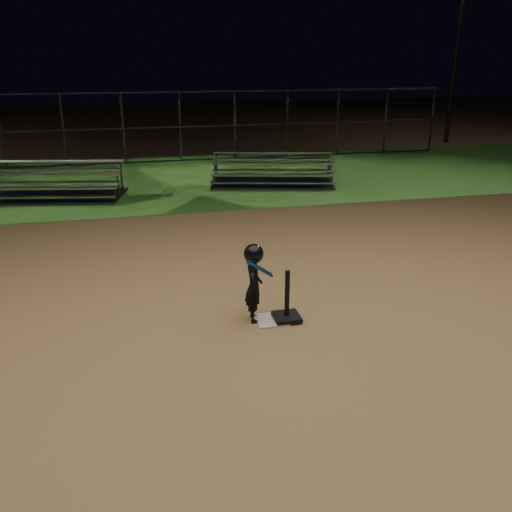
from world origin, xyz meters
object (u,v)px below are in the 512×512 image
Objects in this scene: home_plate at (271,320)px; light_pole_right at (461,22)px; batting_tee at (287,310)px; child_batter at (254,281)px; bleacher_right at (273,178)px; bleacher_left at (53,191)px.

light_pole_right is at bearing 51.23° from home_plate.
batting_tee is 0.66× the size of child_batter.
light_pole_right is (11.78, 14.98, 4.78)m from batting_tee.
bleacher_right is at bearing -147.17° from light_pole_right.
child_batter reaches higher than bleacher_right.
light_pole_right reaches higher than batting_tee.
child_batter reaches higher than bleacher_left.
bleacher_left is at bearing 115.21° from home_plate.
bleacher_left is 0.48× the size of light_pole_right.
bleacher_left reaches higher than bleacher_right.
bleacher_right reaches higher than home_plate.
child_batter reaches higher than home_plate.
bleacher_right is (2.31, 8.69, 0.17)m from home_plate.
home_plate is 0.11× the size of bleacher_right.
bleacher_left is (-3.73, 8.34, -0.44)m from child_batter.
batting_tee is 0.19× the size of bleacher_left.
bleacher_left is 1.02× the size of bleacher_right.
bleacher_left is at bearing 28.30° from child_batter.
batting_tee is 0.20× the size of bleacher_right.
child_batter is 0.14× the size of light_pole_right.
child_batter is at bearing 159.16° from home_plate.
batting_tee is at bearing -100.91° from child_batter.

